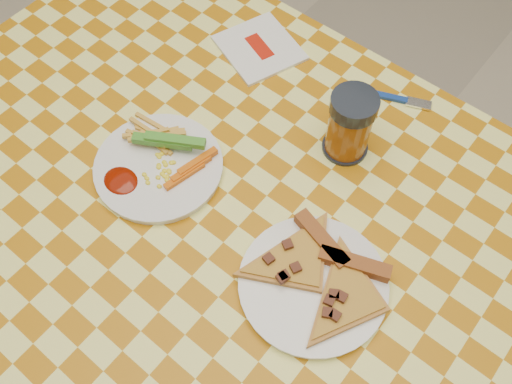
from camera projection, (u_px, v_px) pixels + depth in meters
ground at (246, 357)px, 1.52m from camera, size 8.00×8.00×0.00m
table at (239, 247)px, 0.94m from camera, size 1.28×0.88×0.76m
plate_left at (159, 168)px, 0.92m from camera, size 0.24×0.24×0.01m
plate_right at (313, 285)px, 0.82m from camera, size 0.26×0.26×0.01m
fries_veggies at (160, 153)px, 0.92m from camera, size 0.18×0.16×0.04m
pizza_slices at (322, 274)px, 0.81m from camera, size 0.27×0.23×0.02m
drink_glass at (350, 125)px, 0.90m from camera, size 0.08×0.08×0.12m
napkin at (259, 48)px, 1.06m from camera, size 0.18×0.17×0.01m
fork at (393, 98)px, 1.00m from camera, size 0.13×0.07×0.01m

